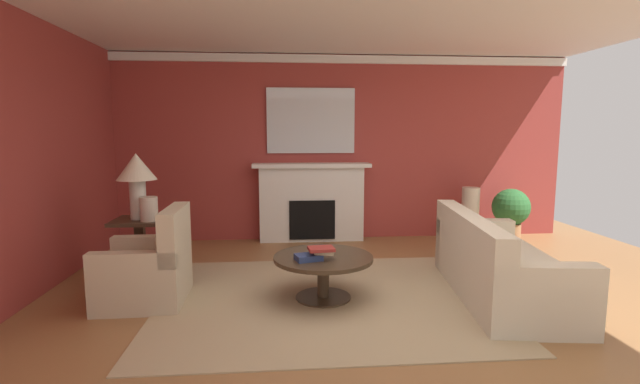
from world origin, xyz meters
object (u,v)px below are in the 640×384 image
object	(u,v)px
mantel_mirror	(311,121)
coffee_table	(323,267)
sofa	(497,268)
potted_plant	(511,211)
vase_tall_corner	(470,215)
table_lamp	(137,173)
fireplace	(312,204)
side_table	(140,245)
armchair_near_window	(148,272)
vase_on_side_table	(149,209)

from	to	relation	value
mantel_mirror	coffee_table	world-z (taller)	mantel_mirror
sofa	potted_plant	bearing A→B (deg)	59.70
sofa	vase_tall_corner	bearing A→B (deg)	73.43
table_lamp	vase_tall_corner	size ratio (longest dim) A/B	0.89
coffee_table	potted_plant	distance (m)	3.74
fireplace	sofa	size ratio (longest dim) A/B	0.82
side_table	table_lamp	distance (m)	0.82
sofa	coffee_table	distance (m)	1.79
sofa	side_table	size ratio (longest dim) A/B	3.14
armchair_near_window	side_table	size ratio (longest dim) A/B	1.36
coffee_table	armchair_near_window	bearing A→B (deg)	177.49
mantel_mirror	vase_tall_corner	world-z (taller)	mantel_mirror
vase_tall_corner	potted_plant	distance (m)	0.61
sofa	vase_on_side_table	xyz separation A→B (m)	(-3.68, 0.79, 0.54)
side_table	vase_tall_corner	bearing A→B (deg)	16.94
coffee_table	side_table	bearing A→B (deg)	157.56
side_table	vase_tall_corner	size ratio (longest dim) A/B	0.83
side_table	vase_tall_corner	xyz separation A→B (m)	(4.51, 1.37, 0.02)
vase_tall_corner	armchair_near_window	bearing A→B (deg)	-153.08
coffee_table	vase_on_side_table	size ratio (longest dim) A/B	3.70
fireplace	side_table	distance (m)	2.68
fireplace	table_lamp	world-z (taller)	table_lamp
armchair_near_window	vase_on_side_table	distance (m)	0.85
table_lamp	vase_on_side_table	size ratio (longest dim) A/B	2.77
potted_plant	fireplace	bearing A→B (deg)	172.60
armchair_near_window	potted_plant	bearing A→B (deg)	23.04
sofa	vase_tall_corner	size ratio (longest dim) A/B	2.59
side_table	potted_plant	xyz separation A→B (m)	(5.11, 1.28, 0.09)
vase_on_side_table	potted_plant	world-z (taller)	vase_on_side_table
armchair_near_window	coffee_table	size ratio (longest dim) A/B	0.95
vase_on_side_table	table_lamp	bearing A→B (deg)	141.34
mantel_mirror	vase_tall_corner	bearing A→B (deg)	-9.85
side_table	armchair_near_window	bearing A→B (deg)	-68.76
mantel_mirror	potted_plant	world-z (taller)	mantel_mirror
potted_plant	armchair_near_window	bearing A→B (deg)	-156.96
fireplace	potted_plant	bearing A→B (deg)	-7.40
coffee_table	vase_on_side_table	distance (m)	2.08
vase_tall_corner	vase_on_side_table	world-z (taller)	vase_on_side_table
coffee_table	table_lamp	size ratio (longest dim) A/B	1.33
armchair_near_window	table_lamp	world-z (taller)	table_lamp
vase_tall_corner	side_table	bearing A→B (deg)	-163.06
fireplace	vase_on_side_table	bearing A→B (deg)	-137.26
mantel_mirror	table_lamp	world-z (taller)	mantel_mirror
vase_on_side_table	side_table	bearing A→B (deg)	141.34
coffee_table	fireplace	bearing A→B (deg)	88.83
sofa	vase_on_side_table	distance (m)	3.80
sofa	table_lamp	size ratio (longest dim) A/B	2.93
fireplace	sofa	world-z (taller)	fireplace
sofa	vase_tall_corner	xyz separation A→B (m)	(0.68, 2.28, 0.13)
sofa	vase_tall_corner	world-z (taller)	sofa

